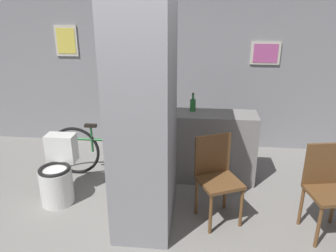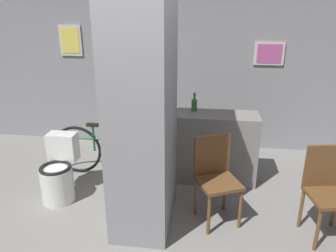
{
  "view_description": "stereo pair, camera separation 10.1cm",
  "coord_description": "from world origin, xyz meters",
  "px_view_note": "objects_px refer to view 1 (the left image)",
  "views": [
    {
      "loc": [
        0.55,
        -2.55,
        2.24
      ],
      "look_at": [
        0.2,
        0.9,
        0.95
      ],
      "focal_mm": 35.0,
      "sensor_mm": 36.0,
      "label": 1
    },
    {
      "loc": [
        0.65,
        -2.53,
        2.24
      ],
      "look_at": [
        0.2,
        0.9,
        0.95
      ],
      "focal_mm": 35.0,
      "sensor_mm": 36.0,
      "label": 2
    }
  ],
  "objects_px": {
    "toilet": "(58,175)",
    "chair_by_doorway": "(327,186)",
    "chair_near_pillar": "(217,174)",
    "bottle_tall": "(193,104)",
    "bicycle": "(111,151)"
  },
  "relations": [
    {
      "from": "chair_by_doorway",
      "to": "bottle_tall",
      "type": "height_order",
      "value": "bottle_tall"
    },
    {
      "from": "chair_near_pillar",
      "to": "bottle_tall",
      "type": "bearing_deg",
      "value": 82.58
    },
    {
      "from": "toilet",
      "to": "bottle_tall",
      "type": "relative_size",
      "value": 3.12
    },
    {
      "from": "toilet",
      "to": "chair_by_doorway",
      "type": "bearing_deg",
      "value": -5.3
    },
    {
      "from": "chair_by_doorway",
      "to": "bicycle",
      "type": "bearing_deg",
      "value": 148.81
    },
    {
      "from": "chair_by_doorway",
      "to": "toilet",
      "type": "bearing_deg",
      "value": 163.95
    },
    {
      "from": "chair_by_doorway",
      "to": "bicycle",
      "type": "xyz_separation_m",
      "value": [
        -2.49,
        0.93,
        -0.17
      ]
    },
    {
      "from": "chair_near_pillar",
      "to": "bottle_tall",
      "type": "height_order",
      "value": "bottle_tall"
    },
    {
      "from": "chair_near_pillar",
      "to": "bicycle",
      "type": "distance_m",
      "value": 1.62
    },
    {
      "from": "chair_by_doorway",
      "to": "bottle_tall",
      "type": "bearing_deg",
      "value": 131.72
    },
    {
      "from": "bicycle",
      "to": "bottle_tall",
      "type": "bearing_deg",
      "value": 7.58
    },
    {
      "from": "chair_by_doorway",
      "to": "bottle_tall",
      "type": "distance_m",
      "value": 1.83
    },
    {
      "from": "bottle_tall",
      "to": "chair_by_doorway",
      "type": "bearing_deg",
      "value": -37.53
    },
    {
      "from": "toilet",
      "to": "chair_by_doorway",
      "type": "xyz_separation_m",
      "value": [
        2.97,
        -0.28,
        0.2
      ]
    },
    {
      "from": "toilet",
      "to": "chair_by_doorway",
      "type": "distance_m",
      "value": 2.99
    }
  ]
}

